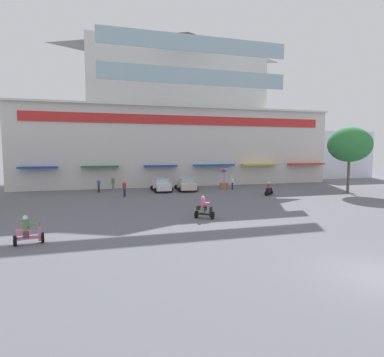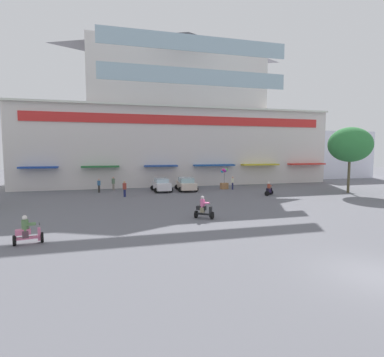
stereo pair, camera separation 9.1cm
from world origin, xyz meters
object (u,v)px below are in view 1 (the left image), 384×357
at_px(parked_car_0, 161,185).
at_px(pedestrian_1, 99,185).
at_px(pedestrian_3, 124,188).
at_px(plaza_tree_1, 350,145).
at_px(scooter_rider_3, 204,209).
at_px(parked_car_1, 186,184).
at_px(scooter_rider_1, 269,190).
at_px(scooter_rider_0, 28,232).
at_px(balloon_vendor_cart, 224,180).
at_px(pedestrian_0, 232,182).
at_px(pedestrian_2, 113,183).

relative_size(parked_car_0, pedestrian_1, 2.43).
xyz_separation_m(pedestrian_1, pedestrian_3, (2.65, -4.05, 0.01)).
relative_size(plaza_tree_1, scooter_rider_3, 4.59).
relative_size(parked_car_1, scooter_rider_1, 2.94).
relative_size(scooter_rider_0, balloon_vendor_cart, 0.58).
distance_m(parked_car_0, scooter_rider_3, 14.84).
distance_m(parked_car_1, balloon_vendor_cart, 4.94).
relative_size(plaza_tree_1, pedestrian_3, 4.48).
bearing_deg(parked_car_1, pedestrian_0, -4.89).
height_order(parked_car_0, balloon_vendor_cart, balloon_vendor_cart).
height_order(pedestrian_0, pedestrian_1, same).
distance_m(scooter_rider_0, pedestrian_0, 25.47).
relative_size(plaza_tree_1, balloon_vendor_cart, 2.85).
xyz_separation_m(scooter_rider_3, pedestrian_0, (8.15, 14.29, 0.27)).
relative_size(parked_car_0, scooter_rider_0, 2.60).
bearing_deg(pedestrian_2, parked_car_0, -25.67).
bearing_deg(pedestrian_3, parked_car_0, 36.12).
height_order(pedestrian_1, balloon_vendor_cart, balloon_vendor_cart).
bearing_deg(plaza_tree_1, scooter_rider_1, 176.49).
bearing_deg(pedestrian_3, pedestrian_1, 123.19).
xyz_separation_m(scooter_rider_1, pedestrian_0, (-1.86, 5.47, 0.34)).
bearing_deg(scooter_rider_3, pedestrian_2, 108.72).
bearing_deg(pedestrian_3, pedestrian_0, 11.39).
xyz_separation_m(plaza_tree_1, pedestrian_2, (-25.50, 9.18, -4.49)).
height_order(scooter_rider_0, pedestrian_0, pedestrian_0).
height_order(scooter_rider_0, scooter_rider_3, scooter_rider_3).
distance_m(scooter_rider_1, pedestrian_0, 5.79).
distance_m(pedestrian_3, balloon_vendor_cart, 12.66).
relative_size(scooter_rider_3, pedestrian_3, 0.98).
distance_m(scooter_rider_3, pedestrian_1, 17.42).
xyz_separation_m(parked_car_1, scooter_rider_3, (-2.42, -14.78, -0.11)).
bearing_deg(pedestrian_2, plaza_tree_1, -19.81).
height_order(parked_car_1, scooter_rider_1, parked_car_1).
distance_m(pedestrian_0, pedestrian_2, 14.39).
height_order(pedestrian_0, pedestrian_2, pedestrian_2).
height_order(scooter_rider_1, pedestrian_2, pedestrian_2).
height_order(scooter_rider_1, pedestrian_3, pedestrian_3).
bearing_deg(parked_car_0, pedestrian_1, 172.71).
bearing_deg(pedestrian_3, pedestrian_2, 100.36).
relative_size(pedestrian_2, pedestrian_3, 0.98).
height_order(pedestrian_1, pedestrian_2, pedestrian_2).
height_order(parked_car_0, scooter_rider_3, scooter_rider_3).
bearing_deg(balloon_vendor_cart, parked_car_1, -177.03).
xyz_separation_m(parked_car_1, scooter_rider_0, (-12.76, -18.00, -0.17)).
relative_size(plaza_tree_1, scooter_rider_1, 5.02).
bearing_deg(pedestrian_1, scooter_rider_0, -98.52).
bearing_deg(balloon_vendor_cart, parked_car_0, -178.51).
bearing_deg(plaza_tree_1, pedestrian_1, 164.55).
height_order(parked_car_1, pedestrian_3, pedestrian_3).
xyz_separation_m(plaza_tree_1, pedestrian_1, (-27.10, 7.49, -4.48)).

